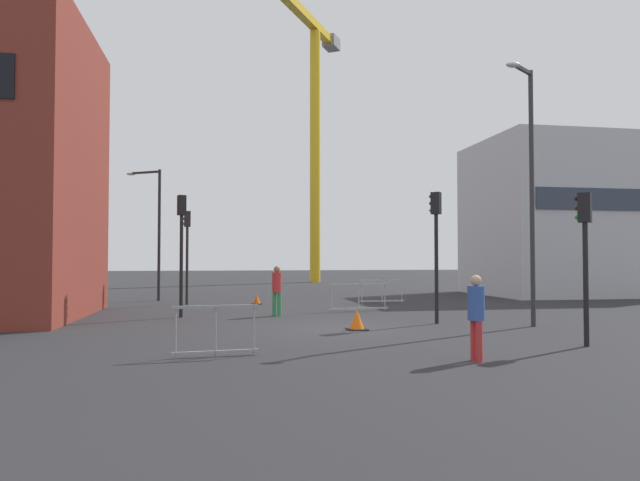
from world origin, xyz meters
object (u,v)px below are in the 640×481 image
streetlamp_short (155,222)px  traffic_cone_on_verge (357,320)px  streetlamp_tall (530,177)px  traffic_light_island (585,242)px  construction_crane (314,113)px  traffic_light_verge (187,242)px  traffic_light_crosswalk (181,236)px  traffic_light_median (436,236)px  pedestrian_walking (476,311)px  traffic_cone_striped (257,299)px  pedestrian_waiting (277,287)px

streetlamp_short → traffic_cone_on_verge: size_ratio=11.00×
streetlamp_tall → traffic_light_island: bearing=-101.5°
construction_crane → traffic_cone_on_verge: construction_crane is taller
streetlamp_tall → streetlamp_short: (-12.46, 12.99, -0.65)m
traffic_light_verge → traffic_light_crosswalk: size_ratio=0.98×
construction_crane → traffic_light_island: construction_crane is taller
construction_crane → traffic_cone_on_verge: bearing=-97.0°
traffic_light_verge → traffic_light_median: traffic_light_verge is taller
traffic_cone_on_verge → traffic_light_median: bearing=20.1°
construction_crane → streetlamp_short: construction_crane is taller
traffic_light_median → traffic_cone_on_verge: bearing=-159.9°
streetlamp_short → traffic_cone_on_verge: (7.14, -12.73, -3.60)m
traffic_light_island → pedestrian_walking: 3.93m
traffic_light_island → traffic_cone_on_verge: traffic_light_island is taller
streetlamp_tall → traffic_light_island: (-0.75, -3.71, -2.07)m
traffic_light_island → traffic_cone_striped: size_ratio=7.72×
pedestrian_waiting → traffic_cone_on_verge: (1.92, -4.25, -0.78)m
traffic_light_crosswalk → pedestrian_walking: 11.79m
traffic_light_crosswalk → streetlamp_short: bearing=102.6°
traffic_light_median → traffic_light_crosswalk: 8.75m
traffic_cone_striped → streetlamp_tall: bearing=-52.5°
traffic_light_median → traffic_light_crosswalk: bearing=157.7°
traffic_light_island → traffic_light_verge: 17.15m
traffic_light_median → pedestrian_walking: bearing=-104.5°
construction_crane → pedestrian_walking: size_ratio=13.20×
traffic_light_island → traffic_light_median: bearing=109.2°
construction_crane → streetlamp_short: size_ratio=3.56×
pedestrian_walking → traffic_cone_on_verge: size_ratio=2.97×
construction_crane → traffic_cone_on_verge: size_ratio=39.22×
traffic_light_island → pedestrian_waiting: traffic_light_island is taller
construction_crane → traffic_light_crosswalk: (-9.23, -27.89, -11.82)m
traffic_light_verge → traffic_cone_on_verge: bearing=-61.5°
streetlamp_short → pedestrian_walking: streetlamp_short is taller
traffic_light_crosswalk → traffic_light_island: bearing=-40.2°
traffic_light_island → pedestrian_waiting: (-6.49, 8.21, -1.40)m
streetlamp_tall → traffic_cone_on_verge: size_ratio=13.43×
traffic_cone_on_verge → construction_crane: bearing=83.0°
streetlamp_tall → pedestrian_waiting: bearing=148.2°
traffic_light_island → construction_crane: bearing=91.0°
construction_crane → streetlamp_tall: construction_crane is taller
construction_crane → streetlamp_tall: size_ratio=2.92×
traffic_light_island → traffic_cone_on_verge: size_ratio=6.20×
pedestrian_walking → construction_crane: bearing=85.8°
traffic_light_crosswalk → traffic_cone_on_verge: traffic_light_crosswalk is taller
pedestrian_walking → pedestrian_waiting: pedestrian_waiting is taller
construction_crane → traffic_light_island: bearing=-89.0°
construction_crane → streetlamp_tall: (1.37, -32.50, -10.15)m
traffic_cone_on_verge → pedestrian_walking: bearing=-77.5°
traffic_light_island → traffic_light_crosswalk: bearing=139.8°
traffic_light_verge → traffic_cone_on_verge: (5.41, -9.97, -2.52)m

